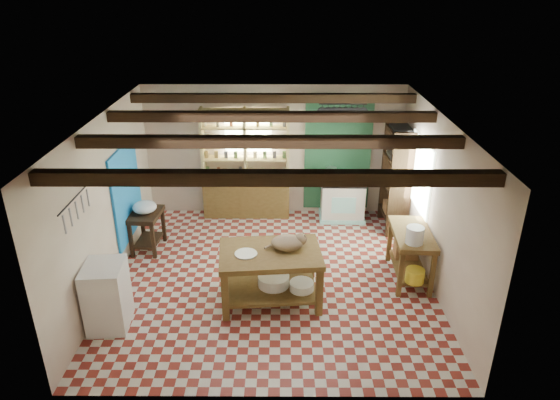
{
  "coord_description": "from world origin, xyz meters",
  "views": [
    {
      "loc": [
        0.16,
        -6.82,
        4.44
      ],
      "look_at": [
        0.13,
        0.3,
        1.23
      ],
      "focal_mm": 32.0,
      "sensor_mm": 36.0,
      "label": 1
    }
  ],
  "objects_px": {
    "white_cabinet": "(107,296)",
    "stove": "(342,200)",
    "prep_table": "(148,231)",
    "cat": "(287,243)",
    "right_counter": "(410,255)",
    "work_table": "(270,276)"
  },
  "relations": [
    {
      "from": "work_table",
      "to": "white_cabinet",
      "type": "height_order",
      "value": "white_cabinet"
    },
    {
      "from": "work_table",
      "to": "prep_table",
      "type": "bearing_deg",
      "value": 140.08
    },
    {
      "from": "work_table",
      "to": "prep_table",
      "type": "relative_size",
      "value": 2.04
    },
    {
      "from": "work_table",
      "to": "right_counter",
      "type": "xyz_separation_m",
      "value": [
        2.19,
        0.61,
        0.0
      ]
    },
    {
      "from": "white_cabinet",
      "to": "prep_table",
      "type": "bearing_deg",
      "value": 85.02
    },
    {
      "from": "work_table",
      "to": "white_cabinet",
      "type": "xyz_separation_m",
      "value": [
        -2.21,
        -0.59,
        0.06
      ]
    },
    {
      "from": "white_cabinet",
      "to": "right_counter",
      "type": "distance_m",
      "value": 4.56
    },
    {
      "from": "stove",
      "to": "white_cabinet",
      "type": "height_order",
      "value": "white_cabinet"
    },
    {
      "from": "prep_table",
      "to": "white_cabinet",
      "type": "relative_size",
      "value": 0.76
    },
    {
      "from": "stove",
      "to": "right_counter",
      "type": "xyz_separation_m",
      "value": [
        0.83,
        -2.14,
        0.0
      ]
    },
    {
      "from": "work_table",
      "to": "prep_table",
      "type": "xyz_separation_m",
      "value": [
        -2.19,
        1.51,
        -0.06
      ]
    },
    {
      "from": "stove",
      "to": "right_counter",
      "type": "distance_m",
      "value": 2.3
    },
    {
      "from": "white_cabinet",
      "to": "stove",
      "type": "bearing_deg",
      "value": 38.66
    },
    {
      "from": "stove",
      "to": "white_cabinet",
      "type": "relative_size",
      "value": 0.9
    },
    {
      "from": "work_table",
      "to": "right_counter",
      "type": "height_order",
      "value": "same"
    },
    {
      "from": "work_table",
      "to": "prep_table",
      "type": "height_order",
      "value": "work_table"
    },
    {
      "from": "prep_table",
      "to": "cat",
      "type": "distance_m",
      "value": 2.89
    },
    {
      "from": "work_table",
      "to": "cat",
      "type": "distance_m",
      "value": 0.58
    },
    {
      "from": "right_counter",
      "to": "cat",
      "type": "xyz_separation_m",
      "value": [
        -1.94,
        -0.54,
        0.52
      ]
    },
    {
      "from": "prep_table",
      "to": "work_table",
      "type": "bearing_deg",
      "value": -30.7
    },
    {
      "from": "prep_table",
      "to": "right_counter",
      "type": "bearing_deg",
      "value": -7.72
    },
    {
      "from": "right_counter",
      "to": "cat",
      "type": "distance_m",
      "value": 2.08
    }
  ]
}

